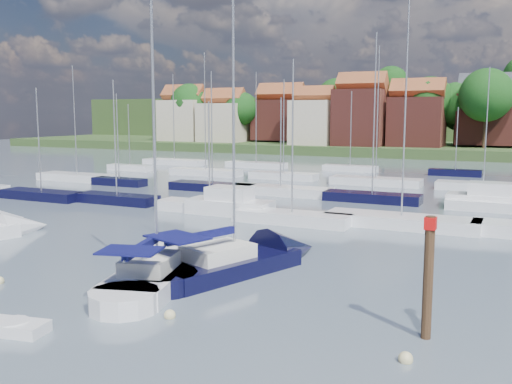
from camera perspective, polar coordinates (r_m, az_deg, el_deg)
The scene contains 10 objects.
ground at distance 62.60m, azimuth 10.34°, elevation 0.34°, with size 260.00×260.00×0.00m, color #475561.
sailboat_centre at distance 28.90m, azimuth -9.26°, elevation -7.75°, with size 5.80×11.57×15.22m.
sailboat_navy at distance 30.37m, azimuth -0.69°, elevation -6.89°, with size 7.32×12.81×17.18m.
tender at distance 23.55m, azimuth -23.14°, elevation -12.33°, with size 2.73×1.63×0.55m.
timber_piling at distance 21.76m, azimuth 16.74°, elevation -10.50°, with size 0.40×0.40×6.75m.
buoy_d at distance 23.54m, azimuth -8.61°, elevation -12.33°, with size 0.47×0.47×0.47m, color beige.
buoy_e at distance 29.85m, azimuth -0.69°, elevation -7.85°, with size 0.44×0.44×0.44m, color #D85914.
buoy_f at distance 20.14m, azimuth 14.71°, elevation -16.10°, with size 0.49×0.49×0.49m, color beige.
marina_field at distance 57.42m, azimuth 10.93°, elevation 0.08°, with size 79.62×41.41×15.93m.
far_shore_town at distance 153.31m, azimuth 20.31°, elevation 6.11°, with size 212.46×90.00×22.27m.
Camera 1 is at (15.98, -19.99, 8.11)m, focal length 40.00 mm.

